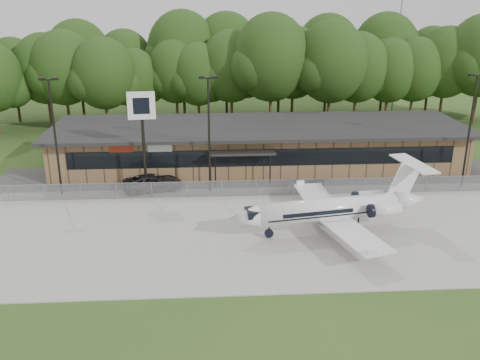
{
  "coord_description": "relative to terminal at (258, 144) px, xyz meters",
  "views": [
    {
      "loc": [
        -5.06,
        -28.11,
        16.9
      ],
      "look_at": [
        -2.61,
        12.0,
        2.63
      ],
      "focal_mm": 40.0,
      "sensor_mm": 36.0,
      "label": 1
    }
  ],
  "objects": [
    {
      "name": "light_pole_right",
      "position": [
        18.0,
        -7.44,
        3.8
      ],
      "size": [
        1.55,
        0.3,
        10.23
      ],
      "color": "black",
      "rests_on": "ground"
    },
    {
      "name": "business_jet",
      "position": [
        4.06,
        -16.51,
        -0.36
      ],
      "size": [
        15.09,
        13.53,
        5.08
      ],
      "rotation": [
        0.0,
        0.0,
        0.17
      ],
      "color": "white",
      "rests_on": "ground"
    },
    {
      "name": "radio_mast",
      "position": [
        22.0,
        24.06,
        10.32
      ],
      "size": [
        0.2,
        0.2,
        25.0
      ],
      "primitive_type": "cylinder",
      "color": "gray",
      "rests_on": "ground"
    },
    {
      "name": "light_pole_mid",
      "position": [
        -5.0,
        -7.44,
        3.8
      ],
      "size": [
        1.55,
        0.3,
        10.23
      ],
      "color": "black",
      "rests_on": "ground"
    },
    {
      "name": "pole_sign",
      "position": [
        -10.66,
        -7.14,
        4.65
      ],
      "size": [
        2.35,
        0.45,
        8.93
      ],
      "rotation": [
        0.0,
        0.0,
        0.08
      ],
      "color": "black",
      "rests_on": "ground"
    },
    {
      "name": "suv",
      "position": [
        -10.1,
        -6.87,
        -1.44
      ],
      "size": [
        5.73,
        3.66,
        1.47
      ],
      "primitive_type": "imported",
      "rotation": [
        0.0,
        0.0,
        1.82
      ],
      "color": "#343436",
      "rests_on": "ground"
    },
    {
      "name": "terminal",
      "position": [
        0.0,
        0.0,
        0.0
      ],
      "size": [
        41.0,
        11.65,
        4.3
      ],
      "color": "brown",
      "rests_on": "ground"
    },
    {
      "name": "light_pole_left",
      "position": [
        -18.0,
        -7.44,
        3.8
      ],
      "size": [
        1.55,
        0.3,
        10.23
      ],
      "color": "black",
      "rests_on": "ground"
    },
    {
      "name": "treeline",
      "position": [
        0.0,
        18.06,
        5.32
      ],
      "size": [
        72.0,
        12.0,
        15.0
      ],
      "primitive_type": null,
      "color": "#1E3C13",
      "rests_on": "ground"
    },
    {
      "name": "apron",
      "position": [
        0.0,
        -15.94,
        -2.14
      ],
      "size": [
        64.0,
        18.0,
        0.08
      ],
      "primitive_type": "cube",
      "color": "#9E9B93",
      "rests_on": "ground"
    },
    {
      "name": "parking_lot",
      "position": [
        0.0,
        -4.44,
        -2.15
      ],
      "size": [
        50.0,
        9.0,
        0.06
      ],
      "primitive_type": "cube",
      "color": "#383835",
      "rests_on": "ground"
    },
    {
      "name": "ground",
      "position": [
        0.0,
        -23.94,
        -2.18
      ],
      "size": [
        160.0,
        160.0,
        0.0
      ],
      "primitive_type": "plane",
      "color": "#2B4D1B",
      "rests_on": "ground"
    },
    {
      "name": "fence",
      "position": [
        0.0,
        -8.94,
        -1.4
      ],
      "size": [
        46.0,
        0.04,
        1.52
      ],
      "color": "gray",
      "rests_on": "ground"
    }
  ]
}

